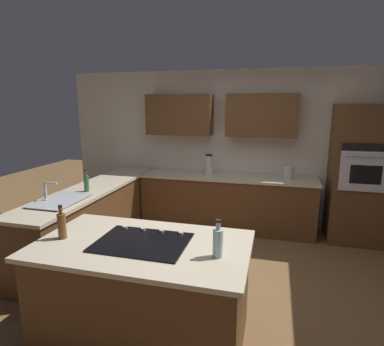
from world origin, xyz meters
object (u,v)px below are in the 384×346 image
blender (209,166)px  wall_oven (359,175)px  kettle (288,173)px  second_bottle (218,242)px  dish_soap_bottle (86,183)px  sink_unit (60,200)px  cooktop (142,242)px  oil_bottle (62,225)px

blender → wall_oven: bearing=-179.6°
wall_oven → kettle: wall_oven is taller
second_bottle → dish_soap_bottle: bearing=-34.6°
wall_oven → sink_unit: (3.68, 1.90, -0.11)m
kettle → blender: bearing=0.0°
cooktop → blender: bearing=-90.1°
sink_unit → cooktop: bearing=149.8°
wall_oven → dish_soap_bottle: bearing=21.4°
wall_oven → second_bottle: 3.24m
blender → oil_bottle: blender is taller
cooktop → blender: 2.72m
blender → second_bottle: blender is taller
kettle → oil_bottle: 3.42m
blender → sink_unit: bearing=52.8°
dish_soap_bottle → kettle: bearing=-151.8°
blender → second_bottle: size_ratio=1.16×
wall_oven → dish_soap_bottle: (3.62, 1.42, -0.01)m
sink_unit → cooktop: 1.65m
sink_unit → dish_soap_bottle: dish_soap_bottle is taller
wall_oven → second_bottle: bearing=60.4°
cooktop → dish_soap_bottle: (1.37, -1.31, 0.11)m
dish_soap_bottle → oil_bottle: (-0.66, 1.40, 0.00)m
kettle → oil_bottle: bearing=55.1°
blender → kettle: (-1.25, 0.00, -0.04)m
wall_oven → cooktop: size_ratio=2.69×
sink_unit → blender: size_ratio=2.03×
sink_unit → second_bottle: (-2.08, 0.91, 0.10)m
kettle → dish_soap_bottle: 2.97m
cooktop → second_bottle: 0.67m
sink_unit → second_bottle: 2.27m
sink_unit → blender: (-1.43, -1.88, 0.13)m
cooktop → kettle: kettle is taller
cooktop → second_bottle: (-0.66, 0.09, 0.11)m
oil_bottle → wall_oven: bearing=-136.4°
sink_unit → oil_bottle: bearing=128.1°
kettle → oil_bottle: oil_bottle is taller
sink_unit → blender: blender is taller
cooktop → sink_unit: bearing=-30.2°
wall_oven → kettle: (1.00, 0.02, -0.02)m
sink_unit → second_bottle: size_ratio=2.35×
sink_unit → cooktop: sink_unit is taller
blender → kettle: bearing=180.0°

